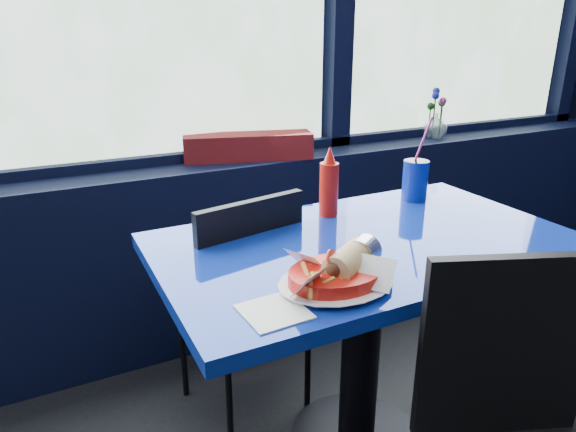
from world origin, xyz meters
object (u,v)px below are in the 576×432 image
at_px(near_table, 364,295).
at_px(planter_box, 248,146).
at_px(ketchup_bottle, 329,185).
at_px(soda_cup, 415,179).
at_px(food_basket, 338,273).
at_px(chair_near_front, 547,431).
at_px(flower_vase, 436,123).
at_px(chair_near_back, 246,294).

height_order(near_table, planter_box, planter_box).
relative_size(ketchup_bottle, soda_cup, 0.77).
xyz_separation_m(near_table, food_basket, (-0.23, -0.21, 0.22)).
relative_size(chair_near_front, flower_vase, 3.57).
bearing_deg(chair_near_front, flower_vase, 78.71).
height_order(chair_near_back, ketchup_bottle, ketchup_bottle).
height_order(near_table, soda_cup, soda_cup).
distance_m(chair_near_back, planter_box, 0.72).
height_order(chair_near_back, flower_vase, flower_vase).
bearing_deg(ketchup_bottle, chair_near_back, 165.87).
distance_m(planter_box, soda_cup, 0.74).
xyz_separation_m(chair_near_front, planter_box, (-0.08, 1.45, 0.34)).
bearing_deg(ketchup_bottle, food_basket, -118.17).
relative_size(chair_near_front, chair_near_back, 1.04).
height_order(flower_vase, soda_cup, same).
bearing_deg(near_table, soda_cup, 32.73).
height_order(chair_near_front, soda_cup, soda_cup).
xyz_separation_m(planter_box, food_basket, (-0.22, -1.07, -0.07)).
distance_m(near_table, soda_cup, 0.50).
xyz_separation_m(ketchup_bottle, soda_cup, (0.35, 0.00, -0.03)).
relative_size(near_table, ketchup_bottle, 5.26).
distance_m(chair_near_front, chair_near_back, 0.95).
height_order(near_table, chair_near_back, chair_near_back).
height_order(chair_near_front, flower_vase, flower_vase).
xyz_separation_m(chair_near_back, flower_vase, (1.28, 0.57, 0.39)).
distance_m(flower_vase, soda_cup, 0.91).
height_order(near_table, flower_vase, flower_vase).
bearing_deg(flower_vase, soda_cup, -135.87).
bearing_deg(food_basket, chair_near_back, 87.34).
bearing_deg(food_basket, near_table, 35.57).
height_order(chair_near_back, food_basket, chair_near_back).
xyz_separation_m(near_table, planter_box, (-0.01, 0.87, 0.29)).
bearing_deg(chair_near_front, near_table, 118.88).
xyz_separation_m(near_table, flower_vase, (1.01, 0.87, 0.31)).
bearing_deg(flower_vase, chair_near_front, -122.91).
relative_size(food_basket, soda_cup, 0.91).
bearing_deg(soda_cup, ketchup_bottle, -179.76).
relative_size(chair_near_front, food_basket, 3.26).
height_order(food_basket, soda_cup, soda_cup).
bearing_deg(chair_near_back, ketchup_bottle, 155.17).
height_order(chair_near_back, planter_box, planter_box).
distance_m(ketchup_bottle, soda_cup, 0.35).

